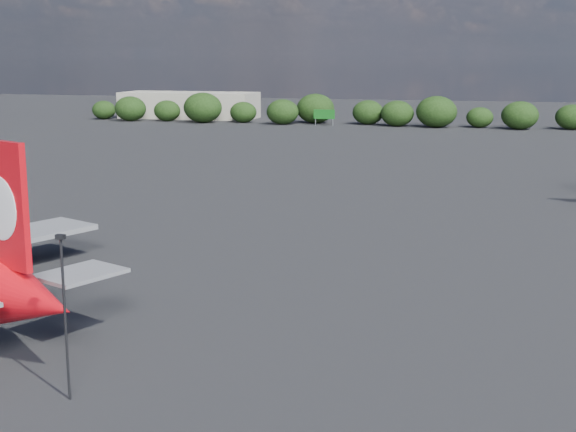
# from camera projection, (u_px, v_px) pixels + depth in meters

# --- Properties ---
(ground) EXTENTS (500.00, 500.00, 0.00)m
(ground) POSITION_uv_depth(u_px,v_px,m) (267.00, 200.00, 110.59)
(ground) COLOR black
(ground) RESTS_ON ground
(apron_lamp_post) EXTENTS (0.55, 0.30, 9.89)m
(apron_lamp_post) POSITION_uv_depth(u_px,v_px,m) (65.00, 308.00, 45.75)
(apron_lamp_post) COLOR black
(apron_lamp_post) RESTS_ON ground
(terminal_building) EXTENTS (42.00, 16.00, 8.00)m
(terminal_building) POSITION_uv_depth(u_px,v_px,m) (189.00, 105.00, 251.33)
(terminal_building) COLOR #A59F8E
(terminal_building) RESTS_ON ground
(highway_sign) EXTENTS (6.00, 0.30, 4.50)m
(highway_sign) POSITION_uv_depth(u_px,v_px,m) (324.00, 114.00, 224.30)
(highway_sign) COLOR #125C17
(highway_sign) RESTS_ON ground
(billboard_yellow) EXTENTS (5.00, 0.30, 5.50)m
(billboard_yellow) POSITION_uv_depth(u_px,v_px,m) (435.00, 112.00, 222.13)
(billboard_yellow) COLOR yellow
(billboard_yellow) RESTS_ON ground
(horizon_treeline) EXTENTS (203.82, 16.51, 8.78)m
(horizon_treeline) POSITION_uv_depth(u_px,v_px,m) (402.00, 113.00, 221.88)
(horizon_treeline) COLOR black
(horizon_treeline) RESTS_ON ground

